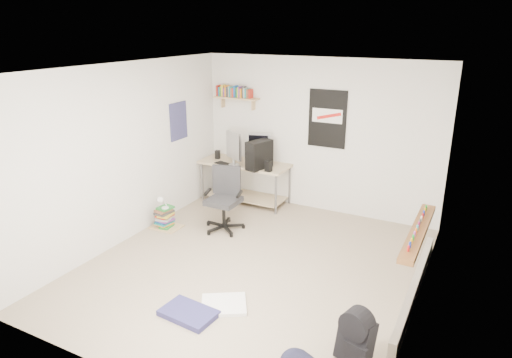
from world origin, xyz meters
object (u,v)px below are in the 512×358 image
at_px(book_stack, 166,218).
at_px(backpack, 356,340).
at_px(desk, 245,182).
at_px(office_chair, 223,199).

bearing_deg(book_stack, backpack, -24.04).
relative_size(backpack, book_stack, 0.87).
height_order(desk, book_stack, desk).
xyz_separation_m(desk, office_chair, (0.27, -1.17, 0.12)).
height_order(office_chair, book_stack, office_chair).
xyz_separation_m(office_chair, book_stack, (-0.83, -0.35, -0.34)).
relative_size(desk, office_chair, 1.61).
bearing_deg(desk, backpack, -51.52).
bearing_deg(book_stack, desk, 69.90).
xyz_separation_m(desk, backpack, (2.83, -3.04, -0.16)).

